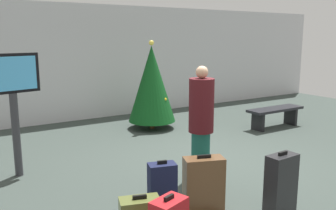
{
  "coord_description": "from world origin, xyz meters",
  "views": [
    {
      "loc": [
        -3.74,
        -4.65,
        2.16
      ],
      "look_at": [
        -0.24,
        0.96,
        0.9
      ],
      "focal_mm": 38.19,
      "sensor_mm": 36.0,
      "label": 1
    }
  ],
  "objects_px": {
    "suitcase_1": "(162,191)",
    "suitcase_0": "(281,185)",
    "waiting_bench": "(275,113)",
    "traveller_0": "(201,121)",
    "flight_info_kiosk": "(13,92)",
    "suitcase_3": "(204,184)",
    "holiday_tree": "(152,84)"
  },
  "relations": [
    {
      "from": "waiting_bench",
      "to": "flight_info_kiosk",
      "type": "bearing_deg",
      "value": 179.75
    },
    {
      "from": "waiting_bench",
      "to": "suitcase_1",
      "type": "distance_m",
      "value": 5.17
    },
    {
      "from": "suitcase_0",
      "to": "suitcase_1",
      "type": "height_order",
      "value": "suitcase_0"
    },
    {
      "from": "suitcase_0",
      "to": "suitcase_3",
      "type": "distance_m",
      "value": 0.94
    },
    {
      "from": "holiday_tree",
      "to": "suitcase_1",
      "type": "bearing_deg",
      "value": -117.9
    },
    {
      "from": "suitcase_0",
      "to": "traveller_0",
      "type": "bearing_deg",
      "value": 95.43
    },
    {
      "from": "traveller_0",
      "to": "suitcase_1",
      "type": "height_order",
      "value": "traveller_0"
    },
    {
      "from": "suitcase_1",
      "to": "suitcase_0",
      "type": "bearing_deg",
      "value": -29.14
    },
    {
      "from": "holiday_tree",
      "to": "traveller_0",
      "type": "height_order",
      "value": "holiday_tree"
    },
    {
      "from": "waiting_bench",
      "to": "suitcase_3",
      "type": "relative_size",
      "value": 2.12
    },
    {
      "from": "holiday_tree",
      "to": "suitcase_0",
      "type": "height_order",
      "value": "holiday_tree"
    },
    {
      "from": "suitcase_0",
      "to": "suitcase_1",
      "type": "bearing_deg",
      "value": 150.86
    },
    {
      "from": "holiday_tree",
      "to": "suitcase_0",
      "type": "bearing_deg",
      "value": -99.76
    },
    {
      "from": "flight_info_kiosk",
      "to": "suitcase_1",
      "type": "height_order",
      "value": "flight_info_kiosk"
    },
    {
      "from": "traveller_0",
      "to": "suitcase_0",
      "type": "distance_m",
      "value": 1.53
    },
    {
      "from": "suitcase_1",
      "to": "flight_info_kiosk",
      "type": "bearing_deg",
      "value": 117.29
    },
    {
      "from": "suitcase_3",
      "to": "suitcase_1",
      "type": "bearing_deg",
      "value": 172.39
    },
    {
      "from": "holiday_tree",
      "to": "suitcase_1",
      "type": "height_order",
      "value": "holiday_tree"
    },
    {
      "from": "traveller_0",
      "to": "holiday_tree",
      "type": "bearing_deg",
      "value": 73.62
    },
    {
      "from": "waiting_bench",
      "to": "traveller_0",
      "type": "height_order",
      "value": "traveller_0"
    },
    {
      "from": "suitcase_0",
      "to": "suitcase_3",
      "type": "height_order",
      "value": "suitcase_0"
    },
    {
      "from": "waiting_bench",
      "to": "suitcase_0",
      "type": "distance_m",
      "value": 4.52
    },
    {
      "from": "holiday_tree",
      "to": "traveller_0",
      "type": "relative_size",
      "value": 1.2
    },
    {
      "from": "traveller_0",
      "to": "suitcase_3",
      "type": "distance_m",
      "value": 1.14
    },
    {
      "from": "flight_info_kiosk",
      "to": "suitcase_1",
      "type": "bearing_deg",
      "value": -62.71
    },
    {
      "from": "holiday_tree",
      "to": "waiting_bench",
      "type": "relative_size",
      "value": 1.37
    },
    {
      "from": "flight_info_kiosk",
      "to": "suitcase_1",
      "type": "distance_m",
      "value": 2.84
    },
    {
      "from": "suitcase_3",
      "to": "waiting_bench",
      "type": "bearing_deg",
      "value": 30.92
    },
    {
      "from": "traveller_0",
      "to": "waiting_bench",
      "type": "bearing_deg",
      "value": 24.9
    },
    {
      "from": "flight_info_kiosk",
      "to": "suitcase_3",
      "type": "distance_m",
      "value": 3.19
    },
    {
      "from": "suitcase_0",
      "to": "holiday_tree",
      "type": "bearing_deg",
      "value": 80.24
    },
    {
      "from": "flight_info_kiosk",
      "to": "suitcase_3",
      "type": "xyz_separation_m",
      "value": [
        1.79,
        -2.45,
        -1.0
      ]
    }
  ]
}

